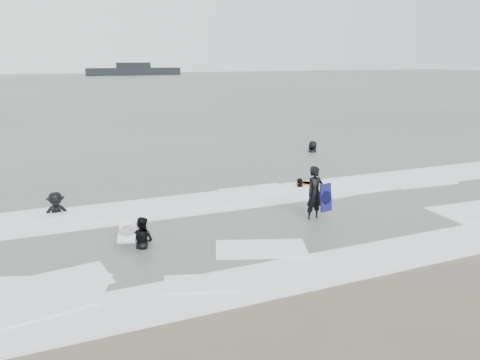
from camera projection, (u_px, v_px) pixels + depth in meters
name	position (u px, v px, depth m)	size (l,w,h in m)	color
ground	(309.00, 261.00, 12.87)	(320.00, 320.00, 0.00)	brown
sea	(83.00, 88.00, 84.46)	(320.00, 320.00, 0.00)	#47544C
surfer_centre	(314.00, 220.00, 16.13)	(0.70, 0.46, 1.92)	black
surfer_wading	(143.00, 248.00, 13.76)	(0.74, 0.57, 1.52)	black
surfer_breaker	(57.00, 215.00, 16.62)	(1.10, 0.63, 1.70)	black
surfer_right_near	(300.00, 188.00, 20.05)	(0.94, 0.39, 1.60)	black
surfer_right_far	(313.00, 153.00, 27.42)	(0.91, 0.59, 1.86)	black
surf_foam	(254.00, 218.00, 16.17)	(30.03, 9.06, 0.09)	white
bodyboards	(264.00, 201.00, 16.59)	(9.30, 5.08, 1.25)	#10104B
vessel_horizon	(134.00, 71.00, 142.54)	(27.99, 5.00, 3.80)	black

